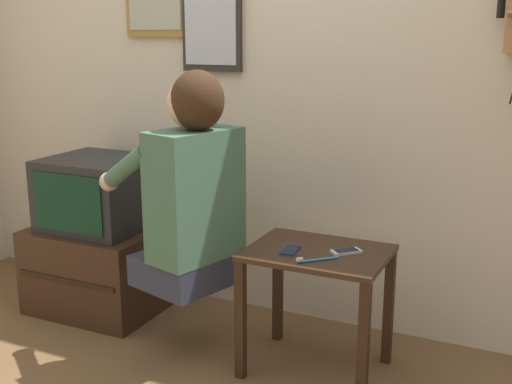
% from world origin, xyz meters
% --- Properties ---
extents(wall_back, '(6.80, 0.05, 2.55)m').
position_xyz_m(wall_back, '(0.00, 1.05, 1.27)').
color(wall_back, beige).
rests_on(wall_back, ground_plane).
extents(side_table, '(0.58, 0.44, 0.55)m').
position_xyz_m(side_table, '(0.36, 0.52, 0.44)').
color(side_table, '#382316').
rests_on(side_table, ground_plane).
extents(person, '(0.62, 0.54, 0.96)m').
position_xyz_m(person, '(-0.19, 0.42, 0.79)').
color(person, '#2D3347').
rests_on(person, ground_plane).
extents(tv_stand, '(0.66, 0.56, 0.45)m').
position_xyz_m(tv_stand, '(-0.90, 0.67, 0.22)').
color(tv_stand, '#382316').
rests_on(tv_stand, ground_plane).
extents(television, '(0.51, 0.48, 0.37)m').
position_xyz_m(television, '(-0.89, 0.67, 0.63)').
color(television, '#232326').
rests_on(television, tv_stand).
extents(wall_mirror, '(0.33, 0.03, 0.68)m').
position_xyz_m(wall_mirror, '(-0.40, 1.01, 1.59)').
color(wall_mirror, '#2D2823').
extents(cell_phone_held, '(0.07, 0.13, 0.01)m').
position_xyz_m(cell_phone_held, '(0.26, 0.47, 0.56)').
color(cell_phone_held, navy).
rests_on(cell_phone_held, side_table).
extents(cell_phone_spare, '(0.13, 0.13, 0.01)m').
position_xyz_m(cell_phone_spare, '(0.48, 0.55, 0.56)').
color(cell_phone_spare, silver).
rests_on(cell_phone_spare, side_table).
extents(toothbrush, '(0.14, 0.13, 0.02)m').
position_xyz_m(toothbrush, '(0.40, 0.39, 0.56)').
color(toothbrush, '#338CD8').
rests_on(toothbrush, side_table).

